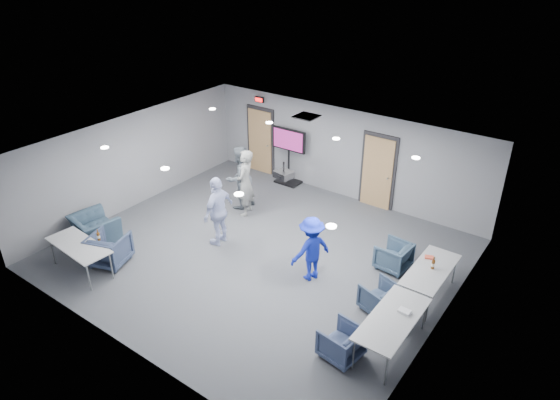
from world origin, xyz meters
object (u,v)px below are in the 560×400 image
Objects in this scene: person_a at (245,183)px; chair_front_a at (109,249)px; chair_front_b at (95,229)px; table_right_b at (393,320)px; table_right_a at (431,271)px; person_c at (218,211)px; bottle_front at (98,236)px; projector at (284,174)px; chair_right_a at (393,256)px; chair_right_b at (380,297)px; bottle_right at (433,264)px; person_d at (311,249)px; table_front_left at (79,246)px; chair_right_c at (341,342)px; person_b at (240,178)px; tv_stand at (289,153)px.

chair_front_a is at bearing -35.72° from person_a.
chair_front_b is 0.58× the size of table_right_b.
chair_front_a is 7.37m from table_right_a.
person_c is 6.44× the size of bottle_front.
projector is at bearing 105.67° from table_right_a.
person_a reaches higher than chair_right_a.
table_right_b is 3.76m from projector.
bottle_front reaches higher than chair_right_b.
bottle_right reaches higher than chair_front_a.
person_d is 0.87× the size of table_front_left.
table_right_b is (6.63, 1.31, 0.30)m from chair_front_a.
projector is at bearing -74.51° from chair_right_b.
bottle_front is (-5.99, -0.79, 0.51)m from chair_right_c.
chair_right_a is at bearing 23.39° from table_right_b.
person_a reaches higher than chair_front_b.
person_b is 2.51× the size of chair_right_a.
person_c is at bearing 62.70° from table_front_left.
person_c is 5.22m from table_right_a.
chair_front_b is at bearing -59.07° from chair_right_a.
chair_right_c is (0.00, -1.61, 0.00)m from chair_right_b.
table_front_left is 4.99m from projector.
person_c is 4.79m from chair_right_c.
tv_stand reaches higher than chair_right_a.
person_d is 2.62m from bottle_right.
chair_front_b is at bearing -15.20° from person_b.
chair_front_b is at bearing -57.70° from chair_right_b.
bottle_front is at bearing 1.66° from person_b.
chair_right_c is at bearing -23.73° from projector.
table_right_b is at bearing 12.79° from bottle_front.
person_a is 1.04× the size of person_b.
chair_front_a is 7.41m from bottle_right.
table_right_b and table_front_left have the same top height.
projector reaches higher than bottle_right.
chair_right_c is at bearing -104.22° from bottle_right.
chair_front_a is at bearing -135.66° from projector.
person_c is at bearing -65.73° from person_d.
chair_front_b is 8.27m from bottle_right.
person_d is 4.81m from chair_front_a.
table_right_b is 1.93m from bottle_right.
table_front_left is 4.25× the size of projector.
chair_right_b is (4.47, -0.03, -0.59)m from person_c.
projector is (1.92, 0.09, 1.49)m from person_c.
tv_stand is at bearing -100.15° from chair_front_b.
person_d reaches higher than table_right_a.
person_b is 6.33m from chair_right_c.
person_d is (3.11, -1.48, -0.18)m from person_a.
chair_right_c is 7.08m from chair_front_b.
chair_front_a reaches higher than table_right_a.
chair_front_a reaches higher than chair_front_b.
chair_right_a reaches higher than chair_right_c.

